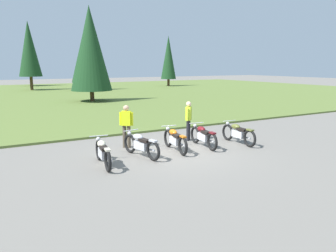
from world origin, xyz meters
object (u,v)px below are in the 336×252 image
motorcycle_silver (141,144)px  rider_with_back_turned (188,118)px  motorcycle_cream (103,152)px  motorcycle_orange (175,139)px  motorcycle_maroon (203,136)px  rider_checking_bike (126,124)px  motorcycle_olive (238,133)px

motorcycle_silver → rider_with_back_turned: (2.89, 1.36, 0.51)m
motorcycle_cream → motorcycle_orange: same height
motorcycle_maroon → rider_checking_bike: rider_checking_bike is taller
motorcycle_silver → motorcycle_maroon: size_ratio=0.99×
motorcycle_maroon → motorcycle_orange: bearing=179.9°
motorcycle_maroon → motorcycle_silver: bearing=-178.2°
motorcycle_silver → motorcycle_olive: size_ratio=0.99×
motorcycle_maroon → rider_checking_bike: bearing=152.5°
rider_with_back_turned → rider_checking_bike: bearing=177.7°
motorcycle_orange → rider_checking_bike: size_ratio=1.25×
motorcycle_cream → rider_checking_bike: 2.50m
motorcycle_olive → motorcycle_silver: bearing=177.9°
rider_with_back_turned → motorcycle_olive: bearing=-46.6°
motorcycle_cream → motorcycle_olive: 5.85m
motorcycle_olive → rider_with_back_turned: size_ratio=1.26×
motorcycle_orange → rider_with_back_turned: rider_with_back_turned is taller
motorcycle_silver → motorcycle_orange: same height
motorcycle_orange → rider_checking_bike: rider_checking_bike is taller
rider_with_back_turned → rider_checking_bike: same height
motorcycle_silver → rider_checking_bike: rider_checking_bike is taller
motorcycle_silver → motorcycle_orange: (1.45, 0.09, 0.00)m
motorcycle_maroon → rider_with_back_turned: size_ratio=1.26×
motorcycle_orange → rider_with_back_turned: bearing=41.5°
motorcycle_cream → motorcycle_olive: same height
motorcycle_orange → rider_with_back_turned: size_ratio=1.25×
motorcycle_silver → motorcycle_olive: (4.33, -0.16, 0.00)m
rider_with_back_turned → motorcycle_orange: bearing=-138.5°
motorcycle_olive → rider_checking_bike: 4.57m
motorcycle_cream → rider_checking_bike: size_ratio=1.25×
rider_with_back_turned → motorcycle_cream: bearing=-158.6°
motorcycle_cream → motorcycle_silver: same height
motorcycle_silver → motorcycle_olive: bearing=-2.1°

